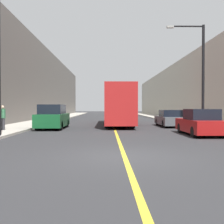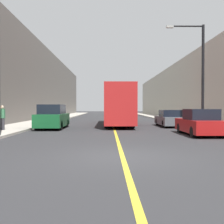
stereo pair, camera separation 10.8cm
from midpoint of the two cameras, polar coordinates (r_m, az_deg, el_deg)
name	(u,v)px [view 2 (the right image)]	position (r m, az deg, el deg)	size (l,w,h in m)	color
ground_plane	(122,157)	(9.01, 2.63, -9.67)	(200.00, 200.00, 0.00)	#2D2D30
sidewalk_left	(58,118)	(39.54, -11.50, -1.29)	(3.35, 72.00, 0.14)	#B2AA9E
sidewalk_right	(163,118)	(39.75, 11.22, -1.28)	(3.35, 72.00, 0.14)	#B2AA9E
building_row_left	(33,83)	(40.50, -16.67, 6.06)	(4.00, 72.00, 10.49)	#66605B
building_row_right	(188,91)	(40.73, 16.32, 4.46)	(4.00, 72.00, 8.25)	#B7B2A3
road_center_line	(111,118)	(38.87, -0.11, -1.41)	(0.16, 72.00, 0.01)	gold
bus	(118,105)	(24.40, 1.39, 1.53)	(2.42, 11.33, 3.52)	#AD1E1E
parked_suv_left	(53,118)	(20.86, -12.66, -1.19)	(1.92, 4.71, 1.88)	#145128
car_right_near	(200,123)	(16.60, 18.73, -2.36)	(1.85, 4.34, 1.57)	maroon
car_right_mid	(170,119)	(23.21, 12.67, -1.49)	(1.90, 4.60, 1.44)	#51565B
street_lamp_left	(2,50)	(15.66, -22.60, 12.35)	(2.78, 0.24, 8.12)	black
street_lamp_right	(199,69)	(20.33, 18.66, 8.86)	(2.78, 0.24, 7.51)	black
pedestrian	(2,117)	(19.08, -22.67, -1.05)	(0.36, 0.23, 1.66)	#2D2D33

